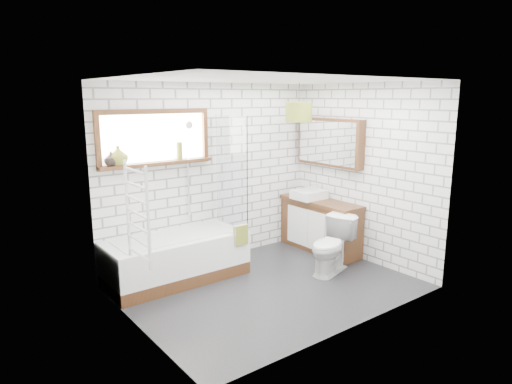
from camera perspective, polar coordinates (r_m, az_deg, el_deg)
floor at (r=5.78m, az=1.69°, el=-11.80°), size 3.40×2.60×0.01m
ceiling at (r=5.30m, az=1.86°, el=13.91°), size 3.40×2.60×0.01m
wall_back at (r=6.45m, az=-5.55°, el=2.30°), size 3.40×0.01×2.50m
wall_front at (r=4.49m, az=12.31°, el=-2.14°), size 3.40×0.01×2.50m
wall_left at (r=4.55m, az=-15.17°, el=-2.09°), size 0.01×2.60×2.50m
wall_right at (r=6.59m, az=13.37°, el=2.24°), size 0.01×2.60×2.50m
window at (r=5.94m, az=-12.45°, el=6.61°), size 1.52×0.16×0.68m
towel_radiator at (r=4.58m, az=-14.62°, el=-2.62°), size 0.06×0.52×1.00m
mirror_cabinet at (r=6.87m, az=9.20°, el=6.16°), size 0.16×1.20×0.70m
shower_riser at (r=6.20m, az=-8.50°, el=2.77°), size 0.02×0.02×1.30m
bathtub at (r=5.98m, az=-9.94°, el=-8.15°), size 1.78×0.78×0.57m
shower_screen at (r=6.15m, az=-3.08°, el=2.57°), size 0.02×0.72×1.50m
towel_green at (r=5.94m, az=-1.91°, el=-5.39°), size 0.19×0.05×0.26m
towel_beige at (r=5.94m, az=-1.91°, el=-5.39°), size 0.21×0.05×0.27m
vanity at (r=7.01m, az=8.03°, el=-4.18°), size 0.44×1.37×0.78m
basin at (r=7.00m, az=6.63°, el=-0.31°), size 0.45×0.39×0.13m
tap at (r=7.09m, az=7.58°, el=0.38°), size 0.03×0.03×0.16m
toilet at (r=6.18m, az=9.42°, el=-6.62°), size 0.61×0.82×0.75m
vase_olive at (r=5.74m, az=-16.83°, el=4.19°), size 0.26×0.26×0.24m
vase_dark at (r=5.72m, az=-17.65°, el=3.78°), size 0.17×0.17×0.17m
bottle at (r=6.08m, az=-9.52°, el=4.90°), size 0.09×0.09×0.23m
pendant at (r=6.53m, az=5.36°, el=9.92°), size 0.37×0.37×0.27m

